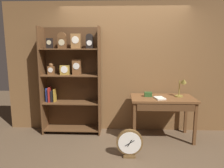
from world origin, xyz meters
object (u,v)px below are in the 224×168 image
workbench (163,103)px  bookshelf (71,78)px  toolbox_small (148,94)px  open_repair_manual (160,98)px  round_clock_large (130,143)px  desk_lamp (182,86)px

workbench → bookshelf: bearing=171.7°
bookshelf → toolbox_small: 1.54m
toolbox_small → open_repair_manual: 0.25m
bookshelf → round_clock_large: size_ratio=4.59×
workbench → desk_lamp: bearing=10.8°
bookshelf → workbench: bookshelf is taller
bookshelf → open_repair_manual: 1.75m
toolbox_small → round_clock_large: bearing=-114.8°
open_repair_manual → round_clock_large: 1.02m
workbench → toolbox_small: size_ratio=8.20×
bookshelf → desk_lamp: bookshelf is taller
open_repair_manual → toolbox_small: bearing=124.1°
desk_lamp → round_clock_large: bearing=-141.3°
bookshelf → toolbox_small: bearing=-6.8°
desk_lamp → toolbox_small: 0.64m
bookshelf → round_clock_large: bearing=-40.9°
workbench → desk_lamp: desk_lamp is taller
workbench → toolbox_small: toolbox_small is taller
toolbox_small → round_clock_large: (-0.37, -0.80, -0.61)m
workbench → toolbox_small: bearing=163.2°
workbench → desk_lamp: 0.48m
workbench → desk_lamp: (0.35, 0.07, 0.31)m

